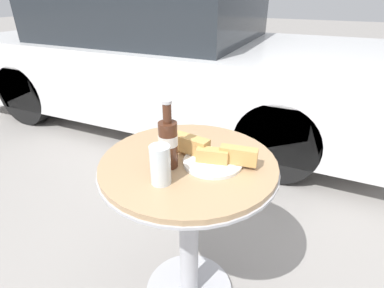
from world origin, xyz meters
The scene contains 5 objects.
bistro_table centered at (0.00, 0.00, 0.51)m, with size 0.65×0.65×0.71m.
cola_bottle_left centered at (-0.04, -0.06, 0.81)m, with size 0.07×0.07×0.24m.
drinking_glass centered at (-0.02, -0.16, 0.77)m, with size 0.06×0.06×0.13m.
lunch_plate_near centered at (0.08, 0.02, 0.74)m, with size 0.33×0.21×0.07m.
parked_car centered at (-1.15, 1.93, 0.61)m, with size 4.08×1.77×1.29m.
Camera 1 is at (0.40, -0.84, 1.26)m, focal length 28.00 mm.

